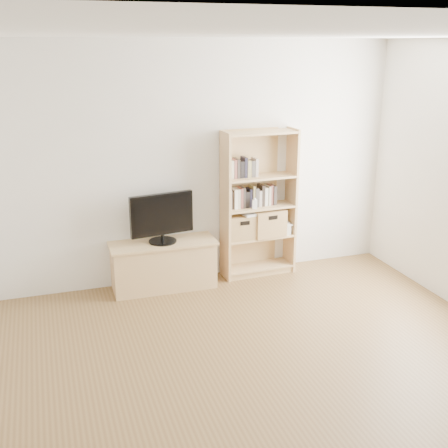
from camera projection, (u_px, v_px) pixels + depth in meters
name	position (u px, v px, depth m)	size (l,w,h in m)	color
floor	(290.00, 399.00, 4.21)	(4.50, 5.00, 0.01)	brown
back_wall	(198.00, 164.00, 6.07)	(4.50, 0.02, 2.60)	white
ceiling	(306.00, 34.00, 3.41)	(4.50, 5.00, 0.01)	white
tv_stand	(164.00, 266.00, 6.07)	(1.10, 0.41, 0.50)	tan
bookshelf	(259.00, 204.00, 6.28)	(0.83, 0.30, 1.66)	tan
television	(162.00, 218.00, 5.90)	(0.69, 0.05, 0.54)	black
books_row_mid	(258.00, 195.00, 6.27)	(0.85, 0.17, 0.23)	#AB9C91
books_row_upper	(243.00, 168.00, 6.11)	(0.36, 0.13, 0.19)	#AB9C91
baby_monitor	(255.00, 204.00, 6.16)	(0.05, 0.03, 0.10)	white
basket_left	(240.00, 226.00, 6.27)	(0.33, 0.27, 0.27)	#987145
basket_right	(267.00, 222.00, 6.38)	(0.37, 0.30, 0.30)	#987145
laptop	(255.00, 212.00, 6.27)	(0.34, 0.23, 0.03)	silver
magazine_stack	(281.00, 228.00, 6.47)	(0.17, 0.25, 0.11)	beige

